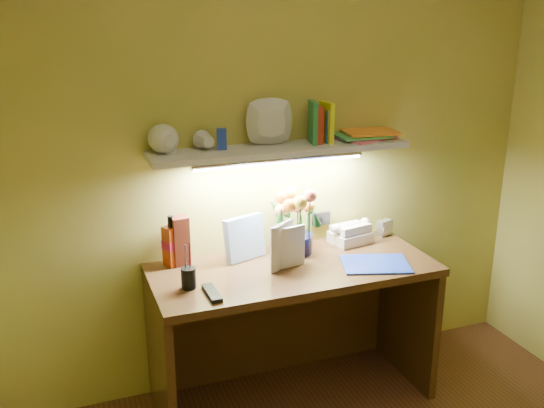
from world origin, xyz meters
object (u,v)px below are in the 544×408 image
at_px(telephone, 351,232).
at_px(desk_clock, 384,228).
at_px(flower_bouquet, 294,221).
at_px(desk, 293,334).
at_px(whisky_bottle, 171,241).

distance_m(telephone, desk_clock, 0.23).
height_order(flower_bouquet, telephone, flower_bouquet).
relative_size(desk, whisky_bottle, 5.47).
relative_size(telephone, desk_clock, 2.33).
relative_size(flower_bouquet, telephone, 1.66).
relative_size(desk, flower_bouquet, 4.10).
xyz_separation_m(telephone, whisky_bottle, (-0.96, 0.03, 0.07)).
bearing_deg(flower_bouquet, whisky_bottle, 175.41).
bearing_deg(flower_bouquet, desk_clock, 5.10).
bearing_deg(telephone, desk_clock, -2.56).
height_order(flower_bouquet, desk_clock, flower_bouquet).
bearing_deg(desk, whisky_bottle, 158.33).
bearing_deg(desk_clock, flower_bouquet, 165.85).
relative_size(flower_bouquet, desk_clock, 3.87).
bearing_deg(whisky_bottle, flower_bouquet, -4.59).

